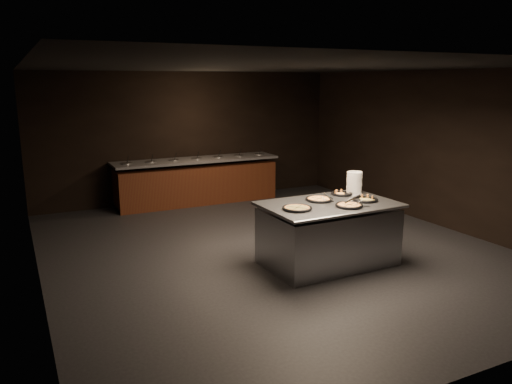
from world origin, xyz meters
The scene contains 11 objects.
room centered at (0.00, 0.00, 1.45)m, with size 7.02×8.02×2.92m.
salad_bar centered at (0.00, 3.56, 0.44)m, with size 3.70×0.83×1.18m.
serving_counter centered at (0.44, -0.95, 0.45)m, with size 1.98×1.28×0.94m.
plate_stack centered at (1.17, -0.57, 1.11)m, with size 0.24×0.24×0.34m, color silver.
pan_veggie_whole centered at (-0.18, -1.07, 0.96)m, with size 0.42×0.42×0.04m.
pan_cheese_whole centered at (0.39, -0.75, 0.96)m, with size 0.41×0.41×0.04m.
pan_cheese_slices_a centered at (0.93, -0.58, 0.96)m, with size 0.34×0.34×0.04m.
pan_cheese_slices_b centered at (0.57, -1.26, 0.96)m, with size 0.39×0.39×0.04m.
pan_veggie_slices centered at (1.00, -1.07, 0.96)m, with size 0.38×0.38×0.04m.
server_left centered at (0.39, -0.93, 1.01)m, with size 0.15×0.30×0.15m.
server_right centered at (0.66, -1.28, 1.02)m, with size 0.33×0.22×0.18m.
Camera 1 is at (-3.70, -6.85, 2.69)m, focal length 35.00 mm.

